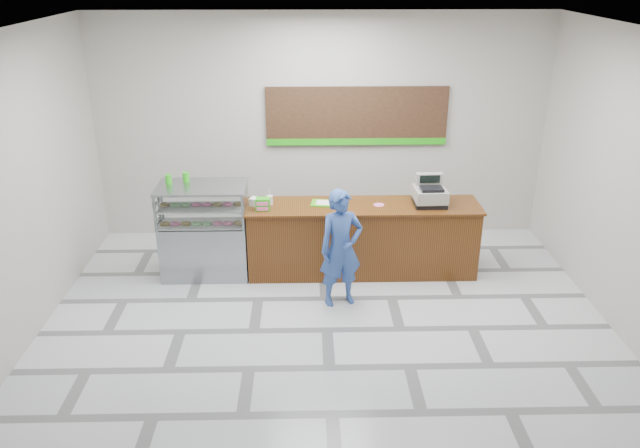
{
  "coord_description": "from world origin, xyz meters",
  "views": [
    {
      "loc": [
        -0.24,
        -6.49,
        4.18
      ],
      "look_at": [
        -0.07,
        0.9,
        1.03
      ],
      "focal_mm": 35.0,
      "sensor_mm": 36.0,
      "label": 1
    }
  ],
  "objects_px": {
    "sales_counter": "(362,239)",
    "serving_tray": "(324,203)",
    "display_case": "(205,230)",
    "cash_register": "(430,194)",
    "customer": "(341,248)"
  },
  "relations": [
    {
      "from": "sales_counter",
      "to": "cash_register",
      "type": "relative_size",
      "value": 6.93
    },
    {
      "from": "sales_counter",
      "to": "serving_tray",
      "type": "distance_m",
      "value": 0.75
    },
    {
      "from": "display_case",
      "to": "customer",
      "type": "height_order",
      "value": "customer"
    },
    {
      "from": "cash_register",
      "to": "customer",
      "type": "relative_size",
      "value": 0.3
    },
    {
      "from": "sales_counter",
      "to": "customer",
      "type": "xyz_separation_m",
      "value": [
        -0.35,
        -0.87,
        0.26
      ]
    },
    {
      "from": "display_case",
      "to": "cash_register",
      "type": "relative_size",
      "value": 2.83
    },
    {
      "from": "serving_tray",
      "to": "customer",
      "type": "distance_m",
      "value": 0.98
    },
    {
      "from": "customer",
      "to": "sales_counter",
      "type": "bearing_deg",
      "value": 51.38
    },
    {
      "from": "display_case",
      "to": "serving_tray",
      "type": "relative_size",
      "value": 3.37
    },
    {
      "from": "cash_register",
      "to": "display_case",
      "type": "bearing_deg",
      "value": 178.2
    },
    {
      "from": "serving_tray",
      "to": "display_case",
      "type": "bearing_deg",
      "value": -169.97
    },
    {
      "from": "sales_counter",
      "to": "serving_tray",
      "type": "bearing_deg",
      "value": 174.3
    },
    {
      "from": "display_case",
      "to": "customer",
      "type": "distance_m",
      "value": 2.06
    },
    {
      "from": "cash_register",
      "to": "customer",
      "type": "height_order",
      "value": "customer"
    },
    {
      "from": "sales_counter",
      "to": "display_case",
      "type": "xyz_separation_m",
      "value": [
        -2.22,
        -0.0,
        0.16
      ]
    }
  ]
}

